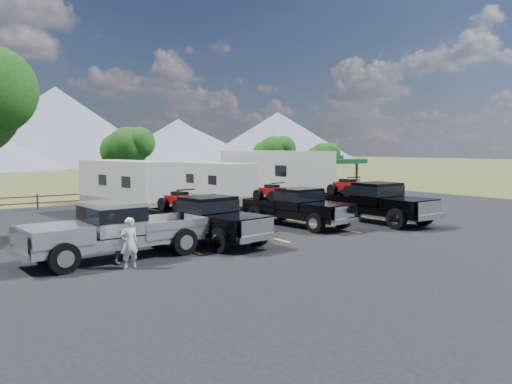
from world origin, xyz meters
TOP-DOWN VIEW (x-y plane):
  - ground at (0.00, 0.00)m, footprint 320.00×320.00m
  - asphalt_lot at (0.00, 3.00)m, footprint 44.00×34.00m
  - stall_lines at (0.00, 4.00)m, footprint 12.12×5.50m
  - tree_ne_a at (8.97, 17.01)m, footprint 3.11×2.92m
  - tree_ne_b at (14.98, 18.01)m, footprint 2.77×2.59m
  - tree_north at (-2.03, 19.02)m, footprint 3.46×3.24m
  - rail_fence at (2.00, 18.50)m, footprint 36.12×0.12m
  - pavilion at (13.00, 17.00)m, footprint 6.20×6.20m
  - rig_left at (-4.73, 3.34)m, footprint 2.93×6.40m
  - rig_center at (1.00, 4.57)m, footprint 2.77×6.32m
  - rig_right at (5.05, 3.30)m, footprint 2.51×6.78m
  - trailer_left at (-4.58, 12.17)m, footprint 3.43×8.90m
  - trailer_center at (0.86, 12.68)m, footprint 2.88×8.34m
  - trailer_right at (5.24, 11.95)m, footprint 3.36×10.37m
  - pickup_silver at (-8.64, 2.37)m, footprint 6.62×2.70m
  - person_a at (-8.82, 0.72)m, footprint 0.62×0.44m
  - person_b at (-8.61, 1.57)m, footprint 1.12×1.01m

SIDE VIEW (x-z plane):
  - ground at x=0.00m, z-range 0.00..0.00m
  - asphalt_lot at x=0.00m, z-range 0.00..0.04m
  - stall_lines at x=0.00m, z-range 0.04..0.05m
  - rail_fence at x=2.00m, z-range 0.11..1.11m
  - person_a at x=-8.82m, z-range 0.04..1.65m
  - person_b at x=-8.61m, z-range 0.04..1.91m
  - rig_center at x=1.00m, z-range 0.00..2.04m
  - rig_left at x=-4.73m, z-range 0.00..2.06m
  - pickup_silver at x=-8.64m, z-range 0.08..2.02m
  - rig_right at x=5.05m, z-range 0.00..2.25m
  - trailer_center at x=0.86m, z-range 0.11..2.99m
  - trailer_left at x=-4.58m, z-range 0.11..3.19m
  - trailer_right at x=5.24m, z-range 0.12..3.71m
  - pavilion at x=13.00m, z-range 1.18..4.40m
  - tree_ne_b at x=14.98m, z-range 0.99..5.26m
  - tree_ne_a at x=8.97m, z-range 1.10..5.86m
  - tree_north at x=-2.03m, z-range 1.21..6.46m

